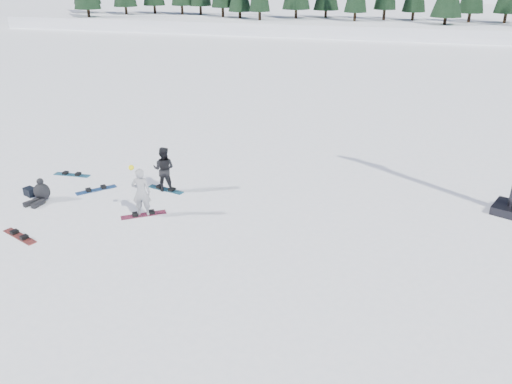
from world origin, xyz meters
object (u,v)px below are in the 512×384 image
(seated_rider, at_px, (41,192))
(snowboard_loose_b, at_px, (20,236))
(gear_bag, at_px, (30,192))
(snowboard_loose_a, at_px, (96,190))
(snowboarder_man, at_px, (164,169))
(snowboard_loose_c, at_px, (72,175))
(snowboarder_woman, at_px, (141,192))

(seated_rider, distance_m, snowboard_loose_b, 2.69)
(gear_bag, bearing_deg, snowboard_loose_a, 27.82)
(snowboarder_man, xyz_separation_m, snowboard_loose_a, (-2.50, -0.75, -0.83))
(snowboard_loose_c, bearing_deg, gear_bag, -101.10)
(snowboarder_woman, xyz_separation_m, snowboard_loose_c, (-4.46, 2.45, -0.85))
(snowboarder_man, height_order, gear_bag, snowboarder_man)
(snowboarder_woman, relative_size, seated_rider, 1.75)
(seated_rider, bearing_deg, snowboarder_man, 40.22)
(snowboard_loose_a, bearing_deg, gear_bag, 160.21)
(snowboarder_woman, distance_m, snowboarder_man, 2.16)
(snowboarder_man, height_order, snowboard_loose_b, snowboarder_man)
(snowboarder_man, relative_size, seated_rider, 1.61)
(snowboarder_man, distance_m, gear_bag, 4.95)
(gear_bag, height_order, snowboard_loose_b, gear_bag)
(snowboarder_woman, height_order, gear_bag, snowboarder_woman)
(snowboarder_man, xyz_separation_m, seated_rider, (-3.85, -2.08, -0.52))
(seated_rider, relative_size, snowboard_loose_a, 0.70)
(seated_rider, bearing_deg, gear_bag, 171.84)
(snowboarder_man, relative_size, snowboard_loose_c, 1.13)
(gear_bag, bearing_deg, snowboarder_man, 21.91)
(snowboard_loose_b, relative_size, snowboard_loose_c, 1.00)
(snowboard_loose_a, distance_m, snowboard_loose_c, 2.06)
(snowboarder_woman, bearing_deg, gear_bag, -20.10)
(snowboarder_woman, relative_size, snowboard_loose_a, 1.23)
(seated_rider, bearing_deg, snowboarder_woman, 10.91)
(snowboard_loose_a, relative_size, snowboard_loose_c, 1.00)
(seated_rider, distance_m, gear_bag, 0.76)
(snowboarder_man, distance_m, seated_rider, 4.41)
(gear_bag, bearing_deg, snowboard_loose_b, -57.38)
(seated_rider, relative_size, snowboard_loose_c, 0.70)
(gear_bag, distance_m, snowboard_loose_b, 3.22)
(snowboarder_man, bearing_deg, snowboard_loose_b, 50.30)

